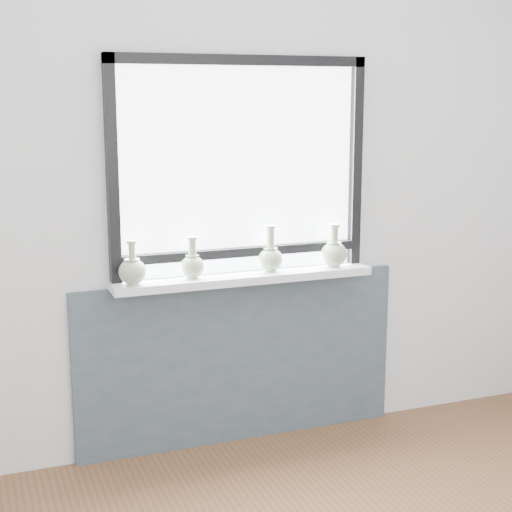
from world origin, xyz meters
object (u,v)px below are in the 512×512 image
object	(u,v)px
vase_a	(133,270)
windowsill	(244,278)
vase_b	(192,264)
vase_d	(334,252)
vase_c	(270,257)

from	to	relation	value
vase_a	windowsill	bearing A→B (deg)	2.22
windowsill	vase_b	distance (m)	0.28
windowsill	vase_b	size ratio (longest dim) A/B	6.53
vase_d	vase_a	bearing A→B (deg)	-178.97
vase_b	vase_c	distance (m)	0.41
vase_b	vase_c	world-z (taller)	vase_c
vase_a	vase_b	xyz separation A→B (m)	(0.30, 0.03, -0.00)
windowsill	vase_b	xyz separation A→B (m)	(-0.26, 0.00, 0.09)
vase_b	vase_a	bearing A→B (deg)	-175.14
vase_c	vase_d	bearing A→B (deg)	-1.77
windowsill	vase_c	size ratio (longest dim) A/B	5.69
vase_a	vase_c	bearing A→B (deg)	2.42
vase_a	vase_b	distance (m)	0.30
vase_c	vase_d	size ratio (longest dim) A/B	1.05
windowsill	vase_a	xyz separation A→B (m)	(-0.56, -0.02, 0.09)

